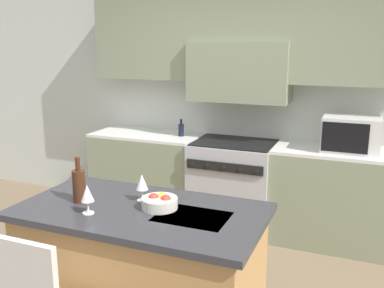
# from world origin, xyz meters

# --- Properties ---
(back_cabinetry) EXTENTS (10.00, 0.46, 2.70)m
(back_cabinetry) POSITION_xyz_m (0.00, 2.11, 1.59)
(back_cabinetry) COLOR silver
(back_cabinetry) RESTS_ON ground_plane
(back_counter) EXTENTS (3.27, 0.62, 0.95)m
(back_counter) POSITION_xyz_m (0.00, 1.86, 0.47)
(back_counter) COLOR gray
(back_counter) RESTS_ON ground_plane
(range_stove) EXTENTS (0.84, 0.70, 0.94)m
(range_stove) POSITION_xyz_m (-0.00, 1.84, 0.47)
(range_stove) COLOR #B7B7BC
(range_stove) RESTS_ON ground_plane
(microwave) EXTENTS (0.51, 0.42, 0.33)m
(microwave) POSITION_xyz_m (1.12, 1.86, 1.11)
(microwave) COLOR silver
(microwave) RESTS_ON back_counter
(kitchen_island) EXTENTS (1.59, 0.85, 0.91)m
(kitchen_island) POSITION_xyz_m (-0.06, -0.06, 0.46)
(kitchen_island) COLOR #B7844C
(kitchen_island) RESTS_ON ground_plane
(wine_bottle) EXTENTS (0.09, 0.09, 0.31)m
(wine_bottle) POSITION_xyz_m (-0.49, -0.11, 1.02)
(wine_bottle) COLOR #422314
(wine_bottle) RESTS_ON kitchen_island
(wine_glass_near) EXTENTS (0.08, 0.08, 0.18)m
(wine_glass_near) POSITION_xyz_m (-0.31, -0.26, 1.03)
(wine_glass_near) COLOR white
(wine_glass_near) RESTS_ON kitchen_island
(wine_glass_far) EXTENTS (0.08, 0.08, 0.18)m
(wine_glass_far) POSITION_xyz_m (-0.11, 0.06, 1.03)
(wine_glass_far) COLOR white
(wine_glass_far) RESTS_ON kitchen_island
(fruit_bowl) EXTENTS (0.23, 0.23, 0.10)m
(fruit_bowl) POSITION_xyz_m (0.06, -0.01, 0.95)
(fruit_bowl) COLOR silver
(fruit_bowl) RESTS_ON kitchen_island
(oil_bottle_on_counter) EXTENTS (0.06, 0.06, 0.19)m
(oil_bottle_on_counter) POSITION_xyz_m (-0.61, 1.87, 1.02)
(oil_bottle_on_counter) COLOR black
(oil_bottle_on_counter) RESTS_ON back_counter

